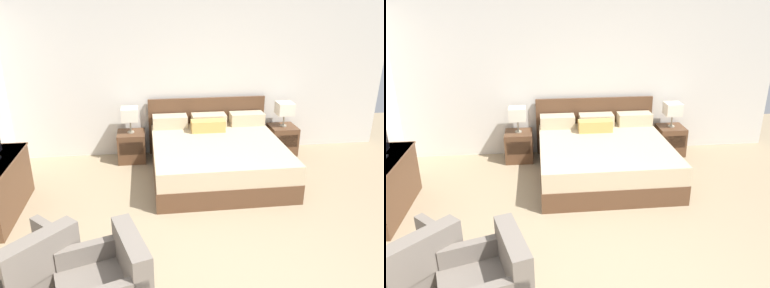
{
  "view_description": "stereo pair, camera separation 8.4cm",
  "coord_description": "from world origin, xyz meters",
  "views": [
    {
      "loc": [
        -0.7,
        -2.6,
        2.54
      ],
      "look_at": [
        -0.11,
        1.95,
        0.75
      ],
      "focal_mm": 35.0,
      "sensor_mm": 36.0,
      "label": 1
    },
    {
      "loc": [
        -0.61,
        -2.61,
        2.54
      ],
      "look_at": [
        -0.11,
        1.95,
        0.75
      ],
      "focal_mm": 35.0,
      "sensor_mm": 36.0,
      "label": 2
    }
  ],
  "objects": [
    {
      "name": "wall_back",
      "position": [
        0.0,
        3.57,
        1.26
      ],
      "size": [
        6.97,
        0.06,
        2.52
      ],
      "primitive_type": "cube",
      "color": "beige",
      "rests_on": "ground"
    },
    {
      "name": "nightstand_right",
      "position": [
        1.64,
        3.25,
        0.24
      ],
      "size": [
        0.45,
        0.45,
        0.49
      ],
      "color": "brown",
      "rests_on": "ground"
    },
    {
      "name": "table_lamp_right",
      "position": [
        1.64,
        3.25,
        0.8
      ],
      "size": [
        0.27,
        0.27,
        0.42
      ],
      "color": "gray",
      "rests_on": "nightstand_right"
    },
    {
      "name": "nightstand_left",
      "position": [
        -0.96,
        3.25,
        0.24
      ],
      "size": [
        0.45,
        0.45,
        0.49
      ],
      "color": "brown",
      "rests_on": "ground"
    },
    {
      "name": "bed",
      "position": [
        0.34,
        2.55,
        0.3
      ],
      "size": [
        2.0,
        2.02,
        0.97
      ],
      "color": "brown",
      "rests_on": "ground"
    },
    {
      "name": "armchair_by_window",
      "position": [
        -1.78,
        0.21,
        0.28
      ],
      "size": [
        0.97,
        0.97,
        0.76
      ],
      "color": "#70665B",
      "rests_on": "ground"
    },
    {
      "name": "table_lamp_left",
      "position": [
        -0.96,
        3.25,
        0.8
      ],
      "size": [
        0.27,
        0.27,
        0.42
      ],
      "color": "gray",
      "rests_on": "nightstand_left"
    }
  ]
}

